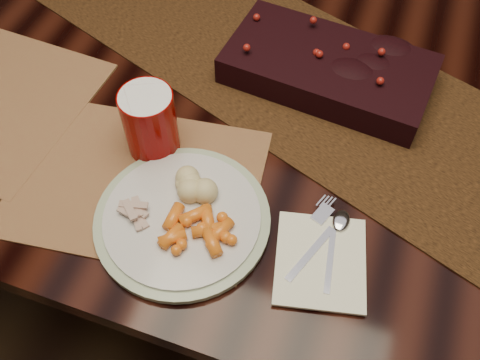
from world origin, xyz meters
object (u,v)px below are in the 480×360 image
(placemat_main, at_px, (137,181))
(napkin, at_px, (321,261))
(dining_table, at_px, (264,199))
(mashed_potatoes, at_px, (194,185))
(turkey_shreds, at_px, (137,213))
(red_cup, at_px, (150,122))
(dinner_plate, at_px, (182,219))
(centerpiece, at_px, (329,65))
(baby_carrots, at_px, (195,235))

(placemat_main, xyz_separation_m, napkin, (0.33, -0.04, 0.00))
(dining_table, height_order, placemat_main, placemat_main)
(dining_table, height_order, mashed_potatoes, mashed_potatoes)
(placemat_main, bearing_deg, mashed_potatoes, -5.56)
(turkey_shreds, distance_m, red_cup, 0.16)
(dining_table, distance_m, dinner_plate, 0.50)
(dinner_plate, relative_size, mashed_potatoes, 3.76)
(dining_table, relative_size, dinner_plate, 6.49)
(napkin, bearing_deg, placemat_main, 160.05)
(dining_table, distance_m, centerpiece, 0.43)
(turkey_shreds, bearing_deg, napkin, 4.93)
(dinner_plate, bearing_deg, red_cup, 130.07)
(centerpiece, distance_m, mashed_potatoes, 0.36)
(baby_carrots, distance_m, mashed_potatoes, 0.08)
(centerpiece, relative_size, dinner_plate, 1.36)
(napkin, bearing_deg, mashed_potatoes, 155.80)
(placemat_main, bearing_deg, red_cup, 84.65)
(centerpiece, bearing_deg, baby_carrots, -104.20)
(turkey_shreds, height_order, napkin, turkey_shreds)
(red_cup, bearing_deg, mashed_potatoes, -35.04)
(centerpiece, xyz_separation_m, dinner_plate, (-0.14, -0.38, -0.03))
(mashed_potatoes, bearing_deg, centerpiece, 67.78)
(turkey_shreds, xyz_separation_m, red_cup, (-0.04, 0.15, 0.04))
(centerpiece, distance_m, napkin, 0.39)
(dining_table, height_order, dinner_plate, dinner_plate)
(dining_table, bearing_deg, mashed_potatoes, -99.50)
(baby_carrots, relative_size, turkey_shreds, 1.65)
(dinner_plate, bearing_deg, napkin, 0.85)
(napkin, distance_m, red_cup, 0.35)
(centerpiece, height_order, baby_carrots, centerpiece)
(baby_carrots, height_order, turkey_shreds, baby_carrots)
(centerpiece, xyz_separation_m, red_cup, (-0.24, -0.26, 0.02))
(mashed_potatoes, height_order, red_cup, red_cup)
(dining_table, bearing_deg, placemat_main, -118.96)
(red_cup, bearing_deg, dinner_plate, -49.93)
(mashed_potatoes, xyz_separation_m, red_cup, (-0.11, 0.08, 0.03))
(baby_carrots, bearing_deg, placemat_main, 151.46)
(mashed_potatoes, relative_size, napkin, 0.47)
(turkey_shreds, xyz_separation_m, napkin, (0.29, 0.02, -0.02))
(dining_table, bearing_deg, baby_carrots, -92.18)
(placemat_main, height_order, dinner_plate, dinner_plate)
(placemat_main, xyz_separation_m, baby_carrots, (0.14, -0.07, 0.03))
(placemat_main, relative_size, red_cup, 3.32)
(centerpiece, height_order, turkey_shreds, centerpiece)
(centerpiece, height_order, red_cup, red_cup)
(dinner_plate, distance_m, baby_carrots, 0.05)
(turkey_shreds, bearing_deg, red_cup, 105.26)
(centerpiece, relative_size, placemat_main, 0.93)
(centerpiece, bearing_deg, mashed_potatoes, -112.22)
(dinner_plate, distance_m, napkin, 0.22)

